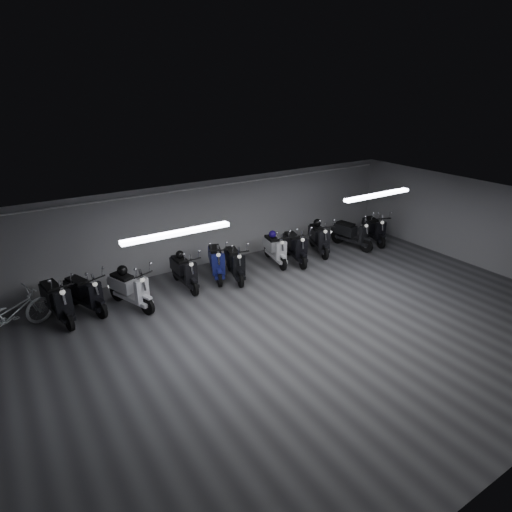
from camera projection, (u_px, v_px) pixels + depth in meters
floor at (312, 326)px, 10.70m from camera, size 14.00×10.00×0.01m
ceiling at (318, 219)px, 9.63m from camera, size 14.00×10.00×0.01m
back_wall at (218, 221)px, 14.07m from camera, size 14.00×0.01×2.80m
right_wall at (484, 226)px, 13.65m from camera, size 0.01×10.00×2.80m
fluor_strip_left at (177, 233)px, 8.95m from camera, size 2.40×0.18×0.08m
fluor_strip_right at (378, 195)px, 11.93m from camera, size 2.40×0.18×0.08m
conduit at (217, 185)px, 13.54m from camera, size 13.60×0.05×0.05m
scooter_0 at (56, 294)px, 10.68m from camera, size 0.99×2.07×1.48m
scooter_1 at (84, 288)px, 11.13m from camera, size 1.25×1.97×1.39m
scooter_2 at (130, 283)px, 11.32m from camera, size 1.28×2.02×1.43m
scooter_3 at (184, 266)px, 12.44m from camera, size 0.63×1.84×1.37m
scooter_4 at (216, 256)px, 13.08m from camera, size 1.25×2.01×1.42m
scooter_5 at (235, 258)px, 13.02m from camera, size 1.07×1.95×1.38m
scooter_6 at (275, 245)px, 14.13m from camera, size 0.93×1.89×1.35m
scooter_7 at (296, 242)px, 14.23m from camera, size 1.10×2.02×1.43m
scooter_8 at (319, 234)px, 15.00m from camera, size 1.29×2.03×1.44m
scooter_9 at (353, 229)px, 15.45m from camera, size 0.97×2.01×1.43m
bicycle at (9, 310)px, 10.13m from camera, size 2.13×1.40×1.30m
scooter_10 at (375, 225)px, 15.98m from camera, size 1.25×1.97×1.40m
helmet_0 at (317, 223)px, 15.12m from camera, size 0.29×0.29×0.29m
helmet_1 at (272, 234)px, 14.23m from camera, size 0.25×0.25×0.25m
helmet_2 at (180, 255)px, 12.53m from camera, size 0.25×0.25×0.25m
helmet_3 at (122, 270)px, 11.35m from camera, size 0.28×0.28×0.28m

